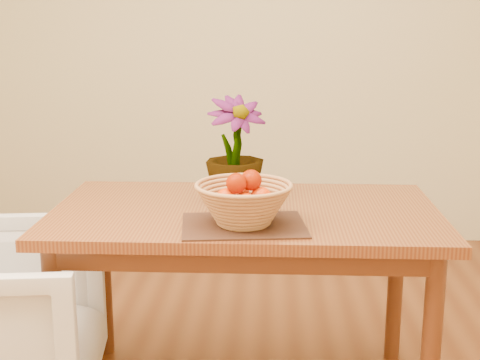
{
  "coord_description": "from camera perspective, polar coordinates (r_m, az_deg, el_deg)",
  "views": [
    {
      "loc": [
        0.09,
        -2.04,
        1.41
      ],
      "look_at": [
        -0.01,
        0.12,
        0.9
      ],
      "focal_mm": 50.0,
      "sensor_mm": 36.0,
      "label": 1
    }
  ],
  "objects": [
    {
      "name": "orange_pile",
      "position": [
        2.19,
        0.34,
        -0.9
      ],
      "size": [
        0.18,
        0.18,
        0.13
      ],
      "rotation": [
        0.0,
        0.0,
        -0.38
      ],
      "color": "#EF4403",
      "rests_on": "wicker_basket"
    },
    {
      "name": "wicker_basket",
      "position": [
        2.2,
        0.32,
        -2.18
      ],
      "size": [
        0.32,
        0.32,
        0.13
      ],
      "color": "tan",
      "rests_on": "placemat"
    },
    {
      "name": "placemat",
      "position": [
        2.22,
        0.32,
        -3.88
      ],
      "size": [
        0.44,
        0.35,
        0.01
      ],
      "primitive_type": "cube",
      "rotation": [
        0.0,
        0.0,
        0.11
      ],
      "color": "#3D2216",
      "rests_on": "table"
    },
    {
      "name": "wall_back",
      "position": [
        4.29,
        1.53,
        12.5
      ],
      "size": [
        4.0,
        0.02,
        2.7
      ],
      "primitive_type": "cube",
      "color": "beige",
      "rests_on": "floor"
    },
    {
      "name": "potted_plant",
      "position": [
        2.47,
        -0.43,
        2.55
      ],
      "size": [
        0.29,
        0.29,
        0.4
      ],
      "primitive_type": "imported",
      "rotation": [
        0.0,
        0.0,
        0.43
      ],
      "color": "#134213",
      "rests_on": "table"
    },
    {
      "name": "table",
      "position": [
        2.46,
        0.45,
        -4.42
      ],
      "size": [
        1.4,
        0.8,
        0.75
      ],
      "color": "brown",
      "rests_on": "floor"
    }
  ]
}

